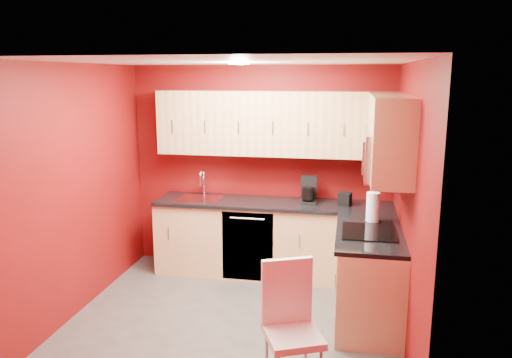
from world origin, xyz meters
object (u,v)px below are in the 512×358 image
(coffee_maker, at_px, (309,190))
(napkin_holder, at_px, (345,199))
(sink, at_px, (200,196))
(dining_chair, at_px, (293,329))
(microwave, at_px, (386,155))
(paper_towel, at_px, (373,207))

(coffee_maker, bearing_deg, napkin_holder, -4.00)
(sink, height_order, dining_chair, sink)
(microwave, relative_size, napkin_holder, 5.16)
(paper_towel, bearing_deg, microwave, -78.85)
(microwave, distance_m, paper_towel, 0.70)
(coffee_maker, xyz_separation_m, napkin_holder, (0.42, -0.01, -0.08))
(paper_towel, xyz_separation_m, dining_chair, (-0.62, -1.58, -0.57))
(napkin_holder, bearing_deg, coffee_maker, 178.03)
(microwave, xyz_separation_m, dining_chair, (-0.69, -1.22, -1.16))
(coffee_maker, bearing_deg, microwave, -54.60)
(microwave, bearing_deg, paper_towel, 101.15)
(microwave, bearing_deg, dining_chair, -119.70)
(microwave, relative_size, coffee_maker, 2.44)
(coffee_maker, height_order, dining_chair, coffee_maker)
(microwave, distance_m, dining_chair, 1.82)
(coffee_maker, relative_size, dining_chair, 0.31)
(microwave, distance_m, napkin_holder, 1.26)
(napkin_holder, relative_size, dining_chair, 0.15)
(coffee_maker, height_order, paper_towel, coffee_maker)
(sink, bearing_deg, coffee_maker, 0.54)
(coffee_maker, bearing_deg, sink, 178.51)
(paper_towel, bearing_deg, napkin_holder, 114.25)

